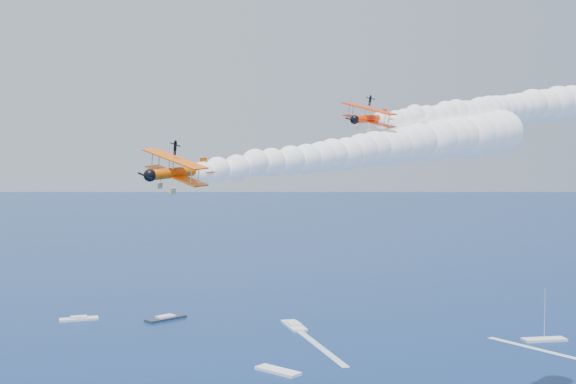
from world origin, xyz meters
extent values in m
cube|color=white|center=(25.79, 157.78, 0.35)|extent=(5.75, 14.28, 0.70)
cube|color=white|center=(-38.39, 178.79, 0.35)|extent=(12.10, 5.35, 0.70)
cube|color=#2A2D38|center=(-11.77, 174.85, 0.35)|extent=(13.40, 10.93, 0.70)
cube|color=white|center=(90.87, 128.40, 0.35)|extent=(12.25, 4.17, 0.70)
cube|color=white|center=(13.09, 112.36, 0.35)|extent=(10.35, 11.59, 0.70)
cube|color=white|center=(85.84, 117.45, 0.03)|extent=(18.23, 35.13, 0.04)
cube|color=white|center=(28.25, 131.94, 0.03)|extent=(5.60, 38.02, 0.04)
camera|label=1|loc=(-17.15, -62.18, 52.22)|focal=47.19mm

